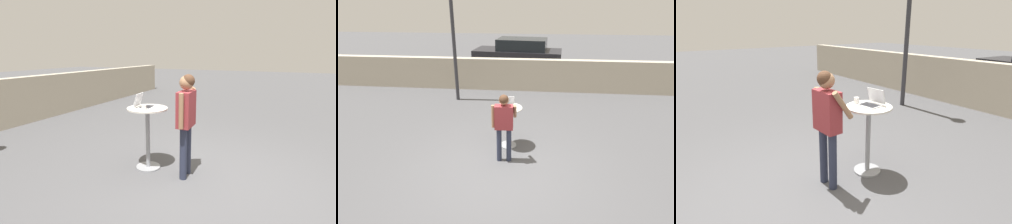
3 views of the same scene
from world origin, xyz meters
The scene contains 6 objects.
ground_plane centered at (0.00, 0.00, 0.00)m, with size 50.00×50.00×0.00m, color #4C4C4F.
pavement_kerb centered at (0.00, 5.59, 0.63)m, with size 17.68×0.35×1.25m.
cafe_table centered at (0.06, 1.10, 0.69)m, with size 0.66×0.66×1.03m.
laptop centered at (0.05, 1.16, 1.08)m, with size 0.33×0.33×0.23m.
coffee_mug centered at (-0.15, 1.04, 1.07)m, with size 0.11×0.08×0.09m.
standing_person centered at (0.02, 0.43, 1.00)m, with size 0.54×0.36×1.59m.
Camera 3 is at (2.71, -1.24, 2.09)m, focal length 28.00 mm.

